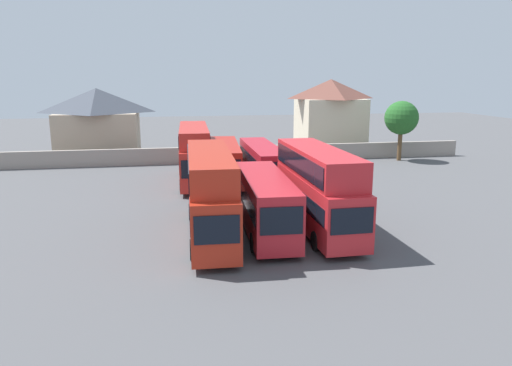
# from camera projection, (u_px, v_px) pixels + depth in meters

# --- Properties ---
(ground) EXTENTS (140.00, 140.00, 0.00)m
(ground) POSITION_uv_depth(u_px,v_px,m) (229.00, 175.00, 46.54)
(ground) COLOR #4C4C4F
(depot_boundary_wall) EXTENTS (56.00, 0.50, 1.80)m
(depot_boundary_wall) POSITION_uv_depth(u_px,v_px,m) (221.00, 155.00, 52.69)
(depot_boundary_wall) COLOR gray
(depot_boundary_wall) RESTS_ON ground
(bus_1) EXTENTS (2.88, 11.70, 5.05)m
(bus_1) POSITION_uv_depth(u_px,v_px,m) (210.00, 190.00, 28.14)
(bus_1) COLOR #AE2615
(bus_1) RESTS_ON ground
(bus_2) EXTENTS (2.88, 10.33, 3.53)m
(bus_2) POSITION_uv_depth(u_px,v_px,m) (265.00, 201.00, 28.82)
(bus_2) COLOR red
(bus_2) RESTS_ON ground
(bus_3) EXTENTS (2.76, 10.87, 5.06)m
(bus_3) POSITION_uv_depth(u_px,v_px,m) (318.00, 185.00, 29.24)
(bus_3) COLOR red
(bus_3) RESTS_ON ground
(bus_4) EXTENTS (2.90, 11.35, 5.00)m
(bus_4) POSITION_uv_depth(u_px,v_px,m) (194.00, 152.00, 42.43)
(bus_4) COLOR red
(bus_4) RESTS_ON ground
(bus_5) EXTENTS (3.34, 11.13, 3.47)m
(bus_5) POSITION_uv_depth(u_px,v_px,m) (224.00, 160.00, 42.91)
(bus_5) COLOR #AF2016
(bus_5) RESTS_ON ground
(bus_6) EXTENTS (2.61, 11.78, 3.28)m
(bus_6) POSITION_uv_depth(u_px,v_px,m) (262.00, 161.00, 43.12)
(bus_6) COLOR #B11A27
(bus_6) RESTS_ON ground
(house_terrace_left) EXTENTS (9.46, 7.71, 7.96)m
(house_terrace_left) POSITION_uv_depth(u_px,v_px,m) (98.00, 122.00, 55.89)
(house_terrace_left) COLOR tan
(house_terrace_left) RESTS_ON ground
(house_terrace_centre) EXTENTS (8.07, 7.41, 8.93)m
(house_terrace_centre) POSITION_uv_depth(u_px,v_px,m) (330.00, 114.00, 61.06)
(house_terrace_centre) COLOR beige
(house_terrace_centre) RESTS_ON ground
(tree_left_of_lot) EXTENTS (3.72, 3.72, 6.65)m
(tree_left_of_lot) POSITION_uv_depth(u_px,v_px,m) (401.00, 118.00, 53.36)
(tree_left_of_lot) COLOR brown
(tree_left_of_lot) RESTS_ON ground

